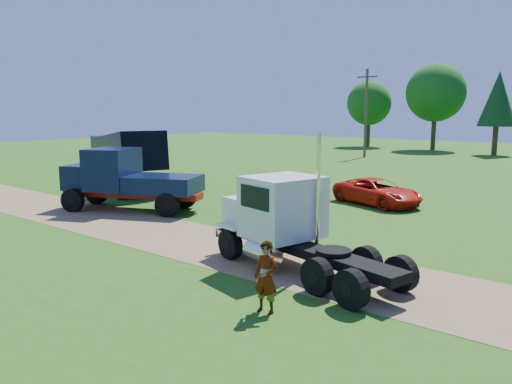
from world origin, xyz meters
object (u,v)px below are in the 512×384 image
Objects in this scene: white_semi_tractor at (284,221)px; orange_pickup at (377,192)px; navy_truck at (125,179)px; spectator_a at (266,277)px; black_dump_truck at (125,157)px.

orange_pickup is at bearing 115.19° from white_semi_tractor.
navy_truck is 12.66m from orange_pickup.
spectator_a is (12.98, -5.65, -0.65)m from navy_truck.
spectator_a is at bearing -46.39° from white_semi_tractor.
black_dump_truck is 1.81× the size of orange_pickup.
orange_pickup is 15.14m from spectator_a.
white_semi_tractor is 1.01× the size of navy_truck.
white_semi_tractor reaches higher than black_dump_truck.
white_semi_tractor reaches higher than spectator_a.
white_semi_tractor is 11.55m from orange_pickup.
white_semi_tractor is 0.80× the size of black_dump_truck.
black_dump_truck reaches higher than orange_pickup.
black_dump_truck is (-16.03, 6.05, 0.64)m from white_semi_tractor.
spectator_a is at bearing -48.03° from navy_truck.
navy_truck is 1.44× the size of orange_pickup.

